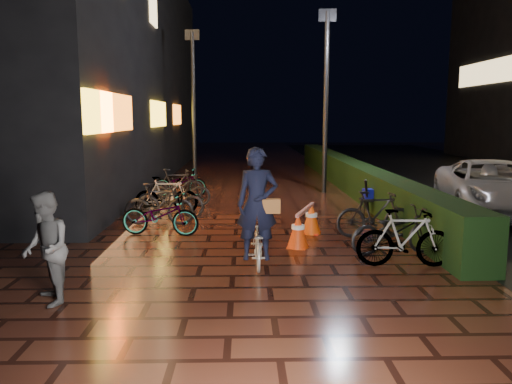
{
  "coord_description": "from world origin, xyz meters",
  "views": [
    {
      "loc": [
        -0.36,
        -9.29,
        2.49
      ],
      "look_at": [
        -0.15,
        -0.04,
        1.1
      ],
      "focal_mm": 35.0,
      "sensor_mm": 36.0,
      "label": 1
    }
  ],
  "objects_px": {
    "bystander_person": "(46,249)",
    "cart_assembly": "(370,196)",
    "van": "(493,187)",
    "cyclist": "(257,222)",
    "traffic_barrier": "(305,224)"
  },
  "relations": [
    {
      "from": "traffic_barrier",
      "to": "bystander_person",
      "type": "bearing_deg",
      "value": -138.37
    },
    {
      "from": "bystander_person",
      "to": "van",
      "type": "bearing_deg",
      "value": 95.69
    },
    {
      "from": "bystander_person",
      "to": "cart_assembly",
      "type": "relative_size",
      "value": 1.63
    },
    {
      "from": "bystander_person",
      "to": "cart_assembly",
      "type": "height_order",
      "value": "bystander_person"
    },
    {
      "from": "traffic_barrier",
      "to": "cart_assembly",
      "type": "distance_m",
      "value": 3.4
    },
    {
      "from": "bystander_person",
      "to": "van",
      "type": "height_order",
      "value": "bystander_person"
    },
    {
      "from": "cyclist",
      "to": "traffic_barrier",
      "type": "bearing_deg",
      "value": 59.45
    },
    {
      "from": "van",
      "to": "traffic_barrier",
      "type": "relative_size",
      "value": 3.01
    },
    {
      "from": "traffic_barrier",
      "to": "van",
      "type": "bearing_deg",
      "value": 27.56
    },
    {
      "from": "van",
      "to": "traffic_barrier",
      "type": "bearing_deg",
      "value": -140.32
    },
    {
      "from": "van",
      "to": "cyclist",
      "type": "height_order",
      "value": "cyclist"
    },
    {
      "from": "bystander_person",
      "to": "traffic_barrier",
      "type": "height_order",
      "value": "bystander_person"
    },
    {
      "from": "cyclist",
      "to": "cart_assembly",
      "type": "height_order",
      "value": "cyclist"
    },
    {
      "from": "bystander_person",
      "to": "cart_assembly",
      "type": "xyz_separation_m",
      "value": [
        5.89,
        6.18,
        -0.28
      ]
    },
    {
      "from": "cyclist",
      "to": "cart_assembly",
      "type": "bearing_deg",
      "value": 55.75
    }
  ]
}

